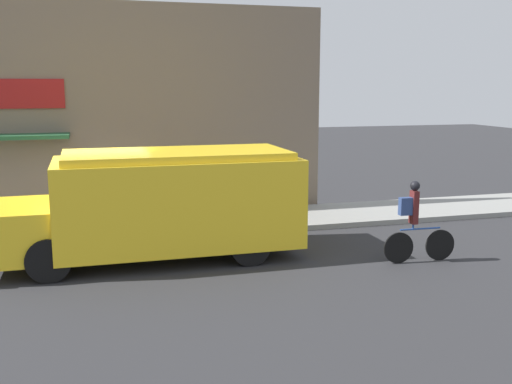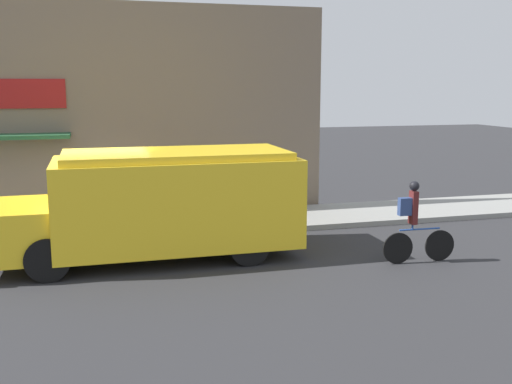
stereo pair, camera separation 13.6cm
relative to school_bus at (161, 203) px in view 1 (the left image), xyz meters
The scene contains 6 objects.
ground_plane 2.30m from the school_bus, 134.92° to the left, with size 70.00×70.00×0.00m, color #2B2B2D.
sidewalk 3.19m from the school_bus, 117.71° to the left, with size 28.00×2.50×0.14m.
storefront 4.71m from the school_bus, 109.17° to the left, with size 13.05×1.08×5.78m.
school_bus is the anchor object (origin of this frame).
cyclist 5.28m from the school_bus, 19.08° to the right, with size 1.59×0.20×1.71m.
trash_bin 3.03m from the school_bus, 102.09° to the left, with size 0.49×0.49×0.96m.
Camera 1 is at (-0.05, -13.72, 3.62)m, focal length 42.00 mm.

